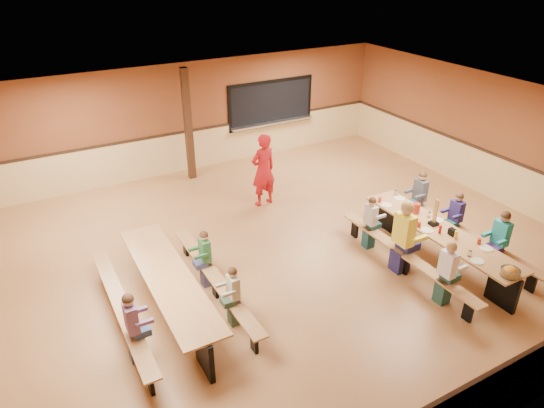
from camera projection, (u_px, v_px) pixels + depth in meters
ground at (277, 252)px, 10.09m from camera, size 12.00×12.00×0.00m
room_envelope at (277, 224)px, 9.77m from camera, size 12.04×10.04×3.02m
kitchen_pass_through at (271, 105)px, 14.35m from camera, size 2.78×0.28×1.38m
structural_post at (188, 125)px, 12.71m from camera, size 0.18×0.18×3.00m
cafeteria_table_main at (438, 239)px, 9.56m from camera, size 1.91×3.70×0.74m
cafeteria_table_second at (169, 286)px, 8.23m from camera, size 1.91×3.70×0.74m
seated_child_white_left at (446, 273)px, 8.42m from camera, size 0.38×0.31×1.23m
seated_adult_yellow at (403, 237)px, 9.21m from camera, size 0.50×0.41×1.49m
seated_child_grey_left at (370, 223)px, 10.03m from camera, size 0.34×0.28×1.15m
seated_child_teal_right at (499, 241)px, 9.29m from camera, size 0.40×0.32×1.26m
seated_child_navy_right at (455, 219)px, 10.15m from camera, size 0.36×0.29×1.18m
seated_child_char_right at (419, 198)px, 10.95m from camera, size 0.39×0.32×1.24m
seated_child_purple_sec at (133, 328)px, 7.21m from camera, size 0.37×0.30×1.21m
seated_child_green_sec at (206, 259)px, 8.87m from camera, size 0.34×0.27×1.14m
seated_child_tan_sec at (234, 297)px, 7.94m from camera, size 0.32×0.26×1.11m
standing_woman at (263, 170)px, 11.60m from camera, size 0.71×0.51×1.82m
punch_pitcher at (416, 208)px, 10.02m from camera, size 0.16×0.16×0.22m
chip_bowl at (510, 272)px, 8.11m from camera, size 0.32×0.32×0.15m
napkin_dispenser at (452, 232)px, 9.27m from camera, size 0.10×0.14×0.13m
condiment_mustard at (456, 235)px, 9.13m from camera, size 0.06×0.06×0.17m
condiment_ketchup at (440, 229)px, 9.32m from camera, size 0.06×0.06×0.17m
table_paddle at (434, 219)px, 9.58m from camera, size 0.16×0.16×0.56m
place_settings at (440, 227)px, 9.44m from camera, size 0.65×3.30×0.11m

